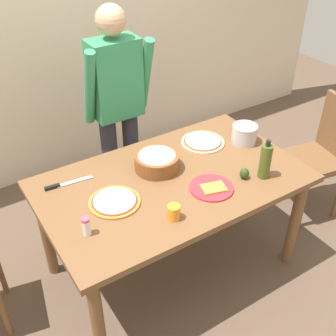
{
  "coord_description": "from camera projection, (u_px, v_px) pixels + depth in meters",
  "views": [
    {
      "loc": [
        -1.12,
        -1.71,
        2.28
      ],
      "look_at": [
        0.0,
        0.05,
        0.81
      ],
      "focal_mm": 44.95,
      "sensor_mm": 36.0,
      "label": 1
    }
  ],
  "objects": [
    {
      "name": "pizza_cooked_on_tray",
      "position": [
        115.0,
        201.0,
        2.35
      ],
      "size": [
        0.29,
        0.29,
        0.02
      ],
      "color": "#C67A33",
      "rests_on": "dining_table"
    },
    {
      "name": "person_cook",
      "position": [
        117.0,
        104.0,
        2.97
      ],
      "size": [
        0.49,
        0.25,
        1.62
      ],
      "color": "#2D2D38",
      "rests_on": "ground"
    },
    {
      "name": "popcorn_bowl",
      "position": [
        157.0,
        160.0,
        2.6
      ],
      "size": [
        0.28,
        0.28,
        0.11
      ],
      "color": "brown",
      "rests_on": "dining_table"
    },
    {
      "name": "chef_knife",
      "position": [
        63.0,
        184.0,
        2.49
      ],
      "size": [
        0.29,
        0.05,
        0.02
      ],
      "color": "silver",
      "rests_on": "dining_table"
    },
    {
      "name": "cup_orange",
      "position": [
        174.0,
        212.0,
        2.23
      ],
      "size": [
        0.07,
        0.07,
        0.08
      ],
      "primitive_type": "cylinder",
      "color": "orange",
      "rests_on": "dining_table"
    },
    {
      "name": "avocado",
      "position": [
        244.0,
        173.0,
        2.53
      ],
      "size": [
        0.06,
        0.06,
        0.07
      ],
      "primitive_type": "ellipsoid",
      "color": "#2D4219",
      "rests_on": "dining_table"
    },
    {
      "name": "salt_shaker",
      "position": [
        86.0,
        226.0,
        2.12
      ],
      "size": [
        0.04,
        0.04,
        0.11
      ],
      "color": "white",
      "rests_on": "dining_table"
    },
    {
      "name": "wall_back",
      "position": [
        63.0,
        23.0,
        3.33
      ],
      "size": [
        5.6,
        0.1,
        2.6
      ],
      "primitive_type": "cube",
      "color": "beige",
      "rests_on": "ground"
    },
    {
      "name": "olive_oil_bottle",
      "position": [
        265.0,
        161.0,
        2.5
      ],
      "size": [
        0.07,
        0.07,
        0.26
      ],
      "color": "#47561E",
      "rests_on": "dining_table"
    },
    {
      "name": "pizza_raw_on_board",
      "position": [
        203.0,
        142.0,
        2.87
      ],
      "size": [
        0.3,
        0.3,
        0.02
      ],
      "color": "beige",
      "rests_on": "dining_table"
    },
    {
      "name": "chair_wooden_right",
      "position": [
        323.0,
        151.0,
        3.2
      ],
      "size": [
        0.47,
        0.47,
        0.95
      ],
      "color": "brown",
      "rests_on": "ground"
    },
    {
      "name": "dining_table",
      "position": [
        172.0,
        191.0,
        2.6
      ],
      "size": [
        1.6,
        0.96,
        0.76
      ],
      "color": "brown",
      "rests_on": "ground"
    },
    {
      "name": "ground",
      "position": [
        172.0,
        265.0,
        2.98
      ],
      "size": [
        8.0,
        8.0,
        0.0
      ],
      "primitive_type": "plane",
      "color": "brown"
    },
    {
      "name": "steel_pot",
      "position": [
        244.0,
        134.0,
        2.85
      ],
      "size": [
        0.17,
        0.17,
        0.13
      ],
      "color": "#B7B7BC",
      "rests_on": "dining_table"
    },
    {
      "name": "plate_with_slice",
      "position": [
        212.0,
        188.0,
        2.46
      ],
      "size": [
        0.26,
        0.26,
        0.02
      ],
      "color": "red",
      "rests_on": "dining_table"
    }
  ]
}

